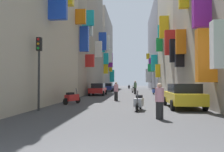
{
  "coord_description": "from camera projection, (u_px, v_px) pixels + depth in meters",
  "views": [
    {
      "loc": [
        0.59,
        -3.36,
        1.59
      ],
      "look_at": [
        -1.88,
        23.75,
        2.34
      ],
      "focal_mm": 35.9,
      "sensor_mm": 36.0,
      "label": 1
    }
  ],
  "objects": [
    {
      "name": "pedestrian_near_right",
      "position": [
        135.0,
        88.0,
        29.27
      ],
      "size": [
        0.52,
        0.52,
        1.76
      ],
      "color": "#262626",
      "rests_on": "ground"
    },
    {
      "name": "scooter_green",
      "position": [
        115.0,
        88.0,
        42.94
      ],
      "size": [
        0.76,
        1.85,
        1.13
      ],
      "color": "#287F3D",
      "rests_on": "ground"
    },
    {
      "name": "building_left_mid_a",
      "position": [
        58.0,
        30.0,
        25.68
      ],
      "size": [
        7.35,
        4.5,
        15.26
      ],
      "color": "#9E9384",
      "rests_on": "ground"
    },
    {
      "name": "building_left_mid_b",
      "position": [
        78.0,
        35.0,
        35.24
      ],
      "size": [
        7.4,
        14.61,
        18.06
      ],
      "color": "gray",
      "rests_on": "ground"
    },
    {
      "name": "building_right_far",
      "position": [
        165.0,
        49.0,
        50.61
      ],
      "size": [
        7.3,
        24.1,
        18.34
      ],
      "color": "gray",
      "rests_on": "ground"
    },
    {
      "name": "traffic_light_near_corner",
      "position": [
        39.0,
        61.0,
        12.48
      ],
      "size": [
        0.26,
        0.34,
        4.09
      ],
      "color": "#2D2D2D",
      "rests_on": "ground"
    },
    {
      "name": "scooter_white",
      "position": [
        134.0,
        90.0,
        33.55
      ],
      "size": [
        0.68,
        1.77,
        1.13
      ],
      "color": "silver",
      "rests_on": "ground"
    },
    {
      "name": "building_right_mid_b",
      "position": [
        185.0,
        26.0,
        31.19
      ],
      "size": [
        7.1,
        14.49,
        18.9
      ],
      "color": "#BCB29E",
      "rests_on": "ground"
    },
    {
      "name": "parked_car_yellow",
      "position": [
        183.0,
        95.0,
        13.74
      ],
      "size": [
        1.96,
        4.26,
        1.5
      ],
      "color": "gold",
      "rests_on": "ground"
    },
    {
      "name": "scooter_red",
      "position": [
        72.0,
        98.0,
        16.21
      ],
      "size": [
        0.84,
        1.85,
        1.13
      ],
      "color": "red",
      "rests_on": "ground"
    },
    {
      "name": "building_left_far",
      "position": [
        97.0,
        53.0,
        55.07
      ],
      "size": [
        7.21,
        18.01,
        17.54
      ],
      "color": "gray",
      "rests_on": "ground"
    },
    {
      "name": "ground_plane",
      "position": [
        128.0,
        93.0,
        33.22
      ],
      "size": [
        140.0,
        140.0,
        0.0
      ],
      "primitive_type": "plane",
      "color": "#424244"
    },
    {
      "name": "pedestrian_crossing",
      "position": [
        116.0,
        91.0,
        19.1
      ],
      "size": [
        0.53,
        0.53,
        1.61
      ],
      "color": "black",
      "rests_on": "ground"
    },
    {
      "name": "building_left_mid_c",
      "position": [
        89.0,
        59.0,
        44.23
      ],
      "size": [
        6.96,
        3.64,
        12.53
      ],
      "color": "#9E9384",
      "rests_on": "ground"
    },
    {
      "name": "parked_car_red",
      "position": [
        98.0,
        89.0,
        27.45
      ],
      "size": [
        1.83,
        4.08,
        1.44
      ],
      "color": "#B21E1E",
      "rests_on": "ground"
    },
    {
      "name": "scooter_black",
      "position": [
        129.0,
        87.0,
        53.85
      ],
      "size": [
        0.5,
        1.78,
        1.13
      ],
      "color": "black",
      "rests_on": "ground"
    },
    {
      "name": "scooter_blue",
      "position": [
        154.0,
        91.0,
        28.58
      ],
      "size": [
        0.53,
        1.89,
        1.13
      ],
      "color": "#2D4CAD",
      "rests_on": "ground"
    },
    {
      "name": "pedestrian_near_left",
      "position": [
        160.0,
        101.0,
        9.61
      ],
      "size": [
        0.48,
        0.48,
        1.55
      ],
      "color": "black",
      "rests_on": "ground"
    },
    {
      "name": "parked_car_blue",
      "position": [
        108.0,
        87.0,
        39.26
      ],
      "size": [
        1.93,
        4.44,
        1.41
      ],
      "color": "navy",
      "rests_on": "ground"
    },
    {
      "name": "scooter_silver",
      "position": [
        139.0,
        102.0,
        12.58
      ],
      "size": [
        0.61,
        1.79,
        1.13
      ],
      "color": "#ADADB2",
      "rests_on": "ground"
    }
  ]
}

